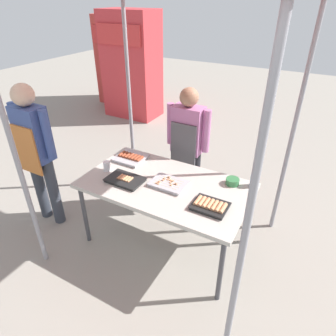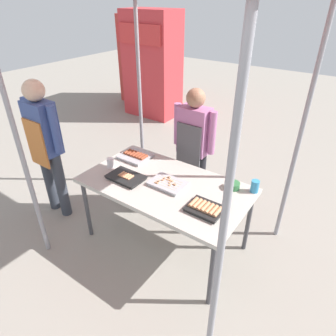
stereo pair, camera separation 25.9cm
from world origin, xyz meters
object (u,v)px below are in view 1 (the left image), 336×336
at_px(stall_table, 166,188).
at_px(drink_cup_near_edge, 107,166).
at_px(tray_pork_links, 131,158).
at_px(customer_nearby, 36,147).
at_px(vendor_woman, 187,142).
at_px(neighbor_stall_right, 132,66).
at_px(tray_grilled_sausages, 210,206).
at_px(drink_cup_by_wok, 254,181).
at_px(tray_meat_skewers, 169,184).
at_px(tray_spring_rolls, 125,180).
at_px(neighbor_stall_left, 123,60).
at_px(condiment_bowl, 233,181).

relative_size(stall_table, drink_cup_near_edge, 15.54).
bearing_deg(tray_pork_links, customer_nearby, -145.66).
xyz_separation_m(tray_pork_links, drink_cup_near_edge, (-0.08, -0.31, 0.03)).
bearing_deg(vendor_woman, neighbor_stall_right, -44.42).
relative_size(tray_pork_links, customer_nearby, 0.20).
bearing_deg(tray_pork_links, tray_grilled_sausages, -18.87).
bearing_deg(drink_cup_by_wok, stall_table, -153.91).
distance_m(tray_meat_skewers, tray_spring_rolls, 0.43).
relative_size(tray_meat_skewers, customer_nearby, 0.21).
height_order(tray_meat_skewers, vendor_woman, vendor_woman).
bearing_deg(tray_meat_skewers, neighbor_stall_left, 131.21).
xyz_separation_m(tray_grilled_sausages, neighbor_stall_right, (-3.01, 3.18, 0.26)).
bearing_deg(neighbor_stall_left, drink_cup_near_edge, -55.88).
height_order(tray_meat_skewers, customer_nearby, customer_nearby).
bearing_deg(tray_grilled_sausages, tray_pork_links, 161.13).
height_order(vendor_woman, neighbor_stall_left, neighbor_stall_left).
height_order(tray_pork_links, neighbor_stall_left, neighbor_stall_left).
relative_size(tray_spring_rolls, drink_cup_near_edge, 3.49).
distance_m(drink_cup_by_wok, neighbor_stall_right, 4.22).
distance_m(tray_pork_links, neighbor_stall_right, 3.42).
height_order(drink_cup_by_wok, neighbor_stall_right, neighbor_stall_right).
bearing_deg(tray_pork_links, neighbor_stall_right, 124.50).
bearing_deg(tray_pork_links, stall_table, -22.25).
relative_size(tray_grilled_sausages, tray_meat_skewers, 0.89).
height_order(tray_grilled_sausages, neighbor_stall_left, neighbor_stall_left).
relative_size(vendor_woman, customer_nearby, 0.93).
bearing_deg(tray_spring_rolls, customer_nearby, -170.72).
relative_size(tray_grilled_sausages, neighbor_stall_right, 0.15).
height_order(stall_table, tray_pork_links, tray_pork_links).
relative_size(condiment_bowl, vendor_woman, 0.09).
xyz_separation_m(vendor_woman, customer_nearby, (-1.26, -1.02, 0.08)).
relative_size(stall_table, drink_cup_by_wok, 13.66).
distance_m(tray_grilled_sausages, tray_meat_skewers, 0.49).
bearing_deg(stall_table, drink_cup_near_edge, -173.29).
xyz_separation_m(drink_cup_by_wok, vendor_woman, (-0.86, 0.34, 0.06)).
bearing_deg(customer_nearby, tray_spring_rolls, 9.28).
height_order(tray_pork_links, drink_cup_by_wok, drink_cup_by_wok).
height_order(tray_pork_links, drink_cup_near_edge, drink_cup_near_edge).
distance_m(tray_grilled_sausages, neighbor_stall_right, 4.39).
xyz_separation_m(vendor_woman, neighbor_stall_right, (-2.39, 2.34, 0.16)).
distance_m(tray_pork_links, vendor_woman, 0.66).
bearing_deg(vendor_woman, tray_pork_links, 45.92).
height_order(tray_grilled_sausages, customer_nearby, customer_nearby).
height_order(tray_meat_skewers, neighbor_stall_right, neighbor_stall_right).
bearing_deg(neighbor_stall_left, stall_table, -49.07).
distance_m(tray_grilled_sausages, tray_spring_rolls, 0.88).
xyz_separation_m(stall_table, tray_spring_rolls, (-0.36, -0.15, 0.07)).
xyz_separation_m(drink_cup_near_edge, vendor_woman, (0.53, 0.78, 0.07)).
relative_size(tray_grilled_sausages, condiment_bowl, 2.39).
distance_m(condiment_bowl, customer_nearby, 2.03).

